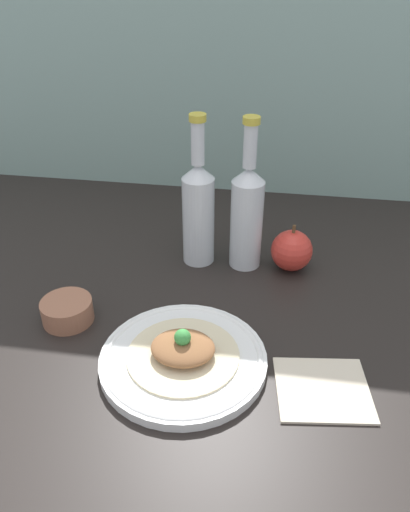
# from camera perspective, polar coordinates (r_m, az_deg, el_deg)

# --- Properties ---
(ground_plane) EXTENTS (1.80, 1.10, 0.04)m
(ground_plane) POSITION_cam_1_polar(r_m,az_deg,el_deg) (0.85, -2.42, -8.33)
(ground_plane) COLOR black
(wall_backsplash) EXTENTS (1.80, 0.03, 0.80)m
(wall_backsplash) POSITION_cam_1_polar(r_m,az_deg,el_deg) (1.18, 2.59, 25.92)
(wall_backsplash) COLOR #84A399
(wall_backsplash) RESTS_ON ground_plane
(plate) EXTENTS (0.25, 0.25, 0.02)m
(plate) POSITION_cam_1_polar(r_m,az_deg,el_deg) (0.75, -2.50, -11.66)
(plate) COLOR white
(plate) RESTS_ON ground_plane
(plated_food) EXTENTS (0.17, 0.17, 0.05)m
(plated_food) POSITION_cam_1_polar(r_m,az_deg,el_deg) (0.74, -2.54, -10.67)
(plated_food) COLOR beige
(plated_food) RESTS_ON plate
(cider_bottle_left) EXTENTS (0.06, 0.06, 0.29)m
(cider_bottle_left) POSITION_cam_1_polar(r_m,az_deg,el_deg) (0.93, -0.77, 5.34)
(cider_bottle_left) COLOR silver
(cider_bottle_left) RESTS_ON ground_plane
(cider_bottle_right) EXTENTS (0.06, 0.06, 0.29)m
(cider_bottle_right) POSITION_cam_1_polar(r_m,az_deg,el_deg) (0.92, 4.81, 4.93)
(cider_bottle_right) COLOR silver
(cider_bottle_right) RESTS_ON ground_plane
(apple) EXTENTS (0.08, 0.08, 0.09)m
(apple) POSITION_cam_1_polar(r_m,az_deg,el_deg) (0.95, 9.87, 0.63)
(apple) COLOR red
(apple) RESTS_ON ground_plane
(napkin) EXTENTS (0.14, 0.13, 0.01)m
(napkin) POSITION_cam_1_polar(r_m,az_deg,el_deg) (0.74, 13.32, -14.49)
(napkin) COLOR beige
(napkin) RESTS_ON ground_plane
(dipping_bowl) EXTENTS (0.08, 0.08, 0.04)m
(dipping_bowl) POSITION_cam_1_polar(r_m,az_deg,el_deg) (0.85, -15.47, -6.06)
(dipping_bowl) COLOR #996047
(dipping_bowl) RESTS_ON ground_plane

